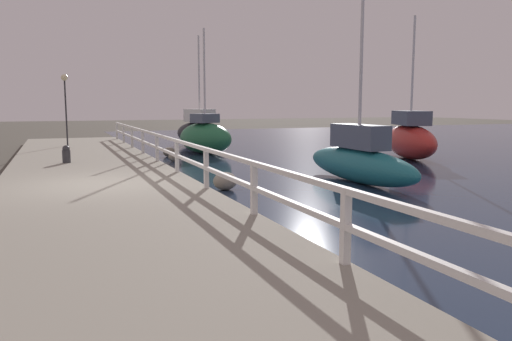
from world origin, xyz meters
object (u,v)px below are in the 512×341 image
(mooring_bollard, at_px, (66,154))
(sailboat_teal, at_px, (359,159))
(dock_lamp, at_px, (65,91))
(sailboat_green, at_px, (205,137))
(sailboat_red, at_px, (410,139))
(sailboat_black, at_px, (200,131))

(mooring_bollard, relative_size, sailboat_teal, 0.07)
(dock_lamp, bearing_deg, mooring_bollard, -91.54)
(dock_lamp, distance_m, sailboat_teal, 14.93)
(dock_lamp, xyz_separation_m, sailboat_green, (5.67, -3.25, -2.06))
(mooring_bollard, distance_m, sailboat_red, 13.11)
(sailboat_teal, xyz_separation_m, sailboat_green, (-1.72, 9.54, 0.10))
(dock_lamp, relative_size, sailboat_red, 0.58)
(mooring_bollard, xyz_separation_m, sailboat_green, (5.87, 4.03, 0.18))
(mooring_bollard, relative_size, sailboat_green, 0.11)
(sailboat_teal, bearing_deg, sailboat_green, 101.05)
(mooring_bollard, height_order, sailboat_teal, sailboat_teal)
(sailboat_green, bearing_deg, sailboat_teal, -104.74)
(sailboat_red, relative_size, sailboat_green, 1.04)
(sailboat_black, bearing_deg, sailboat_green, -123.27)
(sailboat_red, height_order, sailboat_teal, sailboat_teal)
(sailboat_teal, bearing_deg, dock_lamp, 120.86)
(sailboat_red, distance_m, sailboat_teal, 7.16)
(sailboat_red, xyz_separation_m, sailboat_green, (-7.21, 4.94, -0.05))
(sailboat_black, bearing_deg, sailboat_red, -76.28)
(mooring_bollard, height_order, sailboat_red, sailboat_red)
(dock_lamp, relative_size, sailboat_black, 0.57)
(sailboat_red, xyz_separation_m, sailboat_black, (-6.30, 9.09, -0.02))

